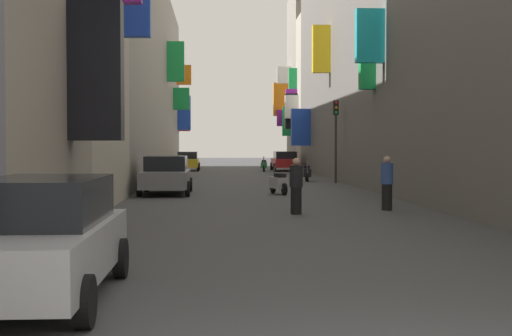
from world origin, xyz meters
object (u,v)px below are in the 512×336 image
object	(u,v)px
parked_car_yellow	(188,161)
parked_car_grey	(166,174)
scooter_green	(264,165)
pedestrian_near_left	(296,186)
scooter_orange	(296,168)
scooter_black	(307,173)
pedestrian_crossing	(387,183)
parked_car_red	(285,161)
traffic_light_near_corner	(336,127)
scooter_silver	(279,183)
parked_car_silver	(42,237)

from	to	relation	value
parked_car_yellow	parked_car_grey	bearing A→B (deg)	-89.78
scooter_green	pedestrian_near_left	bearing A→B (deg)	-92.37
scooter_green	scooter_orange	bearing A→B (deg)	-72.59
scooter_orange	scooter_black	xyz separation A→B (m)	(-0.36, -8.29, -0.00)
parked_car_yellow	pedestrian_crossing	xyz separation A→B (m)	(7.32, -32.92, 0.07)
scooter_green	pedestrian_crossing	bearing A→B (deg)	-87.06
parked_car_yellow	pedestrian_near_left	size ratio (longest dim) A/B	2.67
parked_car_grey	scooter_orange	size ratio (longest dim) A/B	2.38
parked_car_red	traffic_light_near_corner	distance (m)	17.25
parked_car_grey	pedestrian_crossing	xyz separation A→B (m)	(7.23, -7.50, 0.02)
parked_car_yellow	scooter_green	size ratio (longest dim) A/B	2.34
parked_car_yellow	scooter_silver	size ratio (longest dim) A/B	2.45
scooter_silver	pedestrian_crossing	size ratio (longest dim) A/B	1.07
pedestrian_crossing	parked_car_yellow	bearing A→B (deg)	102.54
traffic_light_near_corner	parked_car_red	bearing A→B (deg)	93.15
parked_car_red	parked_car_grey	xyz separation A→B (m)	(-7.31, -24.52, 0.03)
pedestrian_crossing	pedestrian_near_left	distance (m)	3.08
scooter_orange	traffic_light_near_corner	world-z (taller)	traffic_light_near_corner
scooter_orange	pedestrian_crossing	xyz separation A→B (m)	(-0.16, -25.32, 0.36)
parked_car_silver	pedestrian_crossing	world-z (taller)	pedestrian_crossing
traffic_light_near_corner	pedestrian_near_left	bearing A→B (deg)	-103.85
parked_car_grey	scooter_silver	size ratio (longest dim) A/B	2.51
pedestrian_crossing	traffic_light_near_corner	bearing A→B (deg)	86.08
parked_car_red	pedestrian_crossing	xyz separation A→B (m)	(-0.08, -32.02, 0.05)
parked_car_silver	scooter_silver	size ratio (longest dim) A/B	2.50
scooter_black	pedestrian_crossing	bearing A→B (deg)	-89.30
scooter_silver	traffic_light_near_corner	world-z (taller)	traffic_light_near_corner
scooter_black	pedestrian_crossing	size ratio (longest dim) A/B	1.06
scooter_black	pedestrian_near_left	xyz separation A→B (m)	(-2.70, -18.05, 0.34)
parked_car_red	scooter_green	world-z (taller)	parked_car_red
parked_car_yellow	parked_car_red	bearing A→B (deg)	-6.88
scooter_orange	pedestrian_near_left	bearing A→B (deg)	-96.64
parked_car_yellow	traffic_light_near_corner	size ratio (longest dim) A/B	1.01
scooter_orange	traffic_light_near_corner	distance (m)	10.71
parked_car_yellow	scooter_green	world-z (taller)	parked_car_yellow
pedestrian_crossing	pedestrian_near_left	bearing A→B (deg)	-160.62
scooter_silver	pedestrian_near_left	size ratio (longest dim) A/B	1.09
parked_car_grey	parked_car_silver	bearing A→B (deg)	-90.82
scooter_green	traffic_light_near_corner	xyz separation A→B (m)	(2.61, -15.95, 2.46)
scooter_orange	traffic_light_near_corner	xyz separation A→B (m)	(0.87, -10.39, 2.46)
pedestrian_near_left	traffic_light_near_corner	distance (m)	16.57
parked_car_yellow	scooter_green	distance (m)	6.09
pedestrian_near_left	traffic_light_near_corner	xyz separation A→B (m)	(3.93, 15.96, 2.12)
parked_car_grey	traffic_light_near_corner	distance (m)	11.31
scooter_orange	parked_car_red	bearing A→B (deg)	90.62
scooter_orange	scooter_silver	bearing A→B (deg)	-98.81
parked_car_red	pedestrian_near_left	distance (m)	33.18
scooter_orange	scooter_silver	size ratio (longest dim) A/B	1.06
scooter_black	parked_car_silver	bearing A→B (deg)	-104.18
parked_car_yellow	scooter_black	xyz separation A→B (m)	(7.12, -15.89, -0.30)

